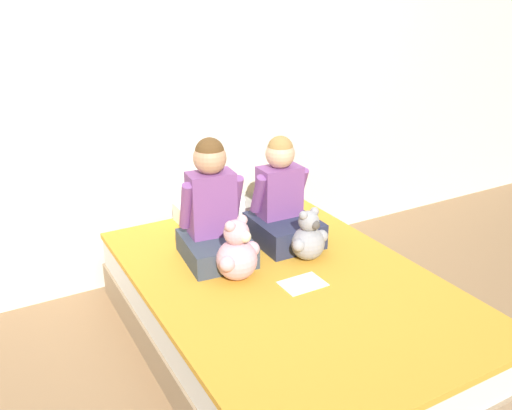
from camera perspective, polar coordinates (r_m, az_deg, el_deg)
ground_plane at (r=2.91m, az=3.02°, el=-14.57°), size 14.00×14.00×0.00m
wall_behind_bed at (r=3.32m, az=-6.77°, el=13.61°), size 8.00×0.06×2.50m
bed at (r=2.79m, az=3.10°, el=-11.29°), size 1.34×1.95×0.40m
child_on_left at (r=2.79m, az=-4.53°, el=-0.80°), size 0.37×0.42×0.64m
child_on_right at (r=2.98m, az=2.75°, el=0.16°), size 0.33×0.39×0.59m
teddy_bear_held_by_left_child at (r=2.62m, az=-2.01°, el=-5.13°), size 0.25×0.20×0.32m
teddy_bear_held_by_right_child at (r=2.82m, az=5.53°, el=-3.51°), size 0.23×0.18×0.28m
pillow_at_headboard at (r=3.29m, az=-4.23°, el=-0.78°), size 0.44×0.29×0.11m
sign_card at (r=2.64m, az=4.93°, el=-8.25°), size 0.21×0.15×0.00m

